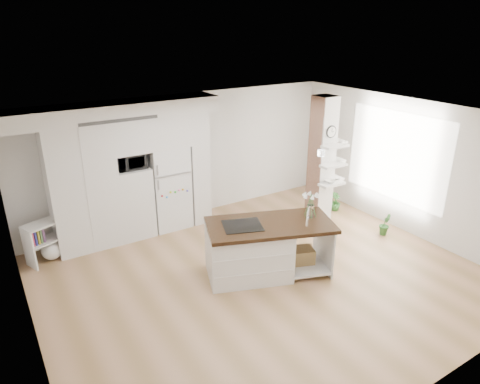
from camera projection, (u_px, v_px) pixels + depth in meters
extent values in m
cube|color=tan|center=(263.00, 276.00, 7.29)|extent=(7.00, 6.00, 0.01)
cube|color=white|center=(266.00, 120.00, 6.29)|extent=(7.00, 6.00, 0.04)
cube|color=silver|center=(184.00, 157.00, 9.15)|extent=(7.00, 0.04, 2.70)
cube|color=silver|center=(431.00, 301.00, 4.43)|extent=(7.00, 0.04, 2.70)
cube|color=silver|center=(23.00, 266.00, 5.06)|extent=(0.04, 6.00, 2.70)
cube|color=silver|center=(408.00, 167.00, 8.52)|extent=(0.04, 6.00, 2.70)
cube|color=silver|center=(83.00, 188.00, 7.86)|extent=(1.20, 0.65, 2.40)
cube|color=silver|center=(134.00, 202.00, 8.50)|extent=(0.65, 0.65, 1.42)
cube|color=silver|center=(127.00, 135.00, 8.00)|extent=(0.65, 0.65, 0.65)
cube|color=silver|center=(165.00, 130.00, 8.37)|extent=(0.85, 0.65, 0.65)
cube|color=silver|center=(195.00, 167.00, 9.00)|extent=(0.40, 0.65, 2.40)
cube|color=silver|center=(113.00, 111.00, 7.69)|extent=(4.00, 0.70, 0.30)
cube|color=#262626|center=(119.00, 120.00, 7.46)|extent=(1.40, 0.04, 0.06)
cube|color=white|center=(168.00, 187.00, 8.82)|extent=(0.78, 0.66, 1.75)
cube|color=#B2B2B7|center=(174.00, 175.00, 8.41)|extent=(0.78, 0.01, 0.03)
cube|color=silver|center=(322.00, 161.00, 8.87)|extent=(0.40, 0.40, 2.70)
cube|color=#9E6F58|center=(314.00, 163.00, 8.77)|extent=(0.02, 0.40, 2.70)
cube|color=#9E6F58|center=(315.00, 159.00, 9.04)|extent=(0.40, 0.02, 2.70)
cylinder|color=black|center=(331.00, 132.00, 8.46)|extent=(0.25, 0.03, 0.25)
cylinder|color=white|center=(332.00, 132.00, 8.45)|extent=(0.21, 0.01, 0.21)
plane|color=white|center=(396.00, 156.00, 8.69)|extent=(0.00, 2.40, 2.40)
cylinder|color=white|center=(340.00, 140.00, 7.46)|extent=(0.12, 0.12, 0.10)
cube|color=silver|center=(248.00, 252.00, 7.18)|extent=(1.58, 1.31, 0.88)
cube|color=silver|center=(304.00, 263.00, 7.49)|extent=(1.00, 1.09, 0.04)
cube|color=silver|center=(324.00, 244.00, 7.44)|extent=(0.34, 0.84, 0.88)
cube|color=black|center=(270.00, 225.00, 7.08)|extent=(2.31, 1.66, 0.06)
cube|color=black|center=(242.00, 226.00, 6.98)|extent=(0.77, 0.71, 0.01)
cube|color=olive|center=(301.00, 255.00, 7.42)|extent=(0.50, 0.44, 0.26)
cylinder|color=white|center=(310.00, 211.00, 7.26)|extent=(0.12, 0.12, 0.22)
cube|color=silver|center=(29.00, 249.00, 7.41)|extent=(0.16, 0.36, 0.76)
cube|color=silver|center=(61.00, 236.00, 7.86)|extent=(0.16, 0.36, 0.76)
cube|color=silver|center=(42.00, 224.00, 7.50)|extent=(0.73, 0.57, 0.03)
cube|color=silver|center=(45.00, 241.00, 7.62)|extent=(0.70, 0.56, 0.03)
sphere|color=white|center=(52.00, 250.00, 7.77)|extent=(0.37, 0.37, 0.37)
imported|color=#306D2B|center=(385.00, 224.00, 8.67)|extent=(0.29, 0.26, 0.45)
imported|color=#306D2B|center=(335.00, 202.00, 9.79)|extent=(0.27, 0.27, 0.42)
imported|color=#2D2D2D|center=(131.00, 161.00, 8.14)|extent=(0.54, 0.37, 0.30)
imported|color=#306D2B|center=(331.00, 150.00, 9.05)|extent=(0.27, 0.23, 0.30)
imported|color=white|center=(330.00, 181.00, 8.76)|extent=(0.22, 0.22, 0.05)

